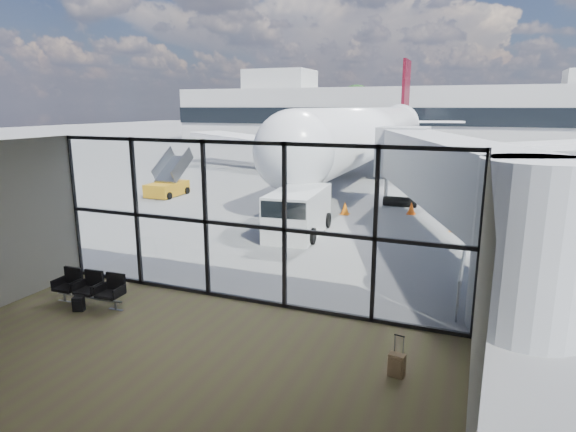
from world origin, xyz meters
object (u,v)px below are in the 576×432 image
Objects in this scene: backpack at (78,304)px; suitcase at (396,365)px; service_van at (298,212)px; airliner at (372,134)px; mobile_stairs at (168,187)px; seating_row at (91,286)px; belt_loader at (314,173)px.

backpack is 8.44m from suitcase.
suitcase is 11.35m from service_van.
mobile_stairs is (-9.29, -15.06, -2.65)m from airliner.
backpack is 17.26m from mobile_stairs.
suitcase is 0.02× the size of airliner.
belt_loader reaches higher than seating_row.
mobile_stairs is (-8.06, 15.26, 0.34)m from backpack.
belt_loader is 1.10× the size of mobile_stairs.
backpack is at bearing -171.38° from suitcase.
seating_row is 24.02m from belt_loader.
seating_row reaches higher than backpack.
mobile_stairs is (-10.67, 5.60, -0.44)m from service_van.
service_van is at bearing -86.54° from airliner.
service_van reaches higher than backpack.
airliner is at bearing 112.36° from suitcase.
belt_loader is at bearing 121.58° from suitcase.
airliner is 7.08m from belt_loader.
seating_row is 0.65× the size of mobile_stairs.
suitcase reaches higher than backpack.
airliner is 20.82m from service_van.
service_van is at bearing 71.43° from seating_row.
backpack is 24.54m from belt_loader.
suitcase is at bearing -44.61° from mobile_stairs.
airliner is at bearing 67.30° from backpack.
seating_row reaches higher than suitcase.
seating_row is 16.79m from mobile_stairs.
backpack is at bearing -110.15° from service_van.
suitcase is 0.19× the size of service_van.
backpack is (0.02, -0.52, -0.31)m from seating_row.
airliner is (1.23, 30.31, 2.98)m from backpack.
service_van is 15.46m from belt_loader.
suitcase is at bearing -6.41° from seating_row.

